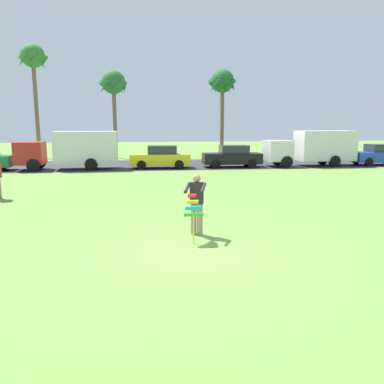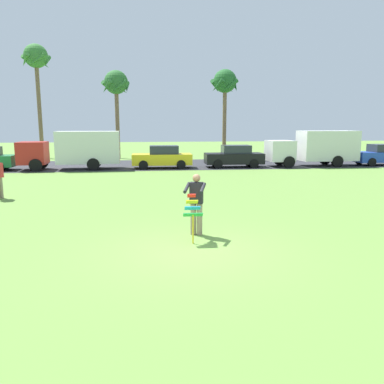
# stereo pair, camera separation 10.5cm
# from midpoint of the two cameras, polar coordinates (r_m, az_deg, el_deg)

# --- Properties ---
(ground_plane) EXTENTS (120.00, 120.00, 0.00)m
(ground_plane) POSITION_cam_midpoint_polar(r_m,az_deg,el_deg) (9.60, 0.49, -8.65)
(ground_plane) COLOR olive
(road_strip) EXTENTS (120.00, 8.00, 0.01)m
(road_strip) POSITION_cam_midpoint_polar(r_m,az_deg,el_deg) (29.79, -4.73, 4.10)
(road_strip) COLOR #2D2D33
(road_strip) RESTS_ON ground
(person_kite_flyer) EXTENTS (0.69, 0.75, 1.73)m
(person_kite_flyer) POSITION_cam_midpoint_polar(r_m,az_deg,el_deg) (10.65, 0.92, -1.48)
(person_kite_flyer) COLOR gray
(person_kite_flyer) RESTS_ON ground
(kite_held) EXTENTS (0.52, 0.64, 1.25)m
(kite_held) POSITION_cam_midpoint_polar(r_m,az_deg,el_deg) (10.02, 0.37, -2.75)
(kite_held) COLOR red
(kite_held) RESTS_ON ground
(parked_truck_red_cab) EXTENTS (6.77, 2.29, 2.62)m
(parked_truck_red_cab) POSITION_cam_midpoint_polar(r_m,az_deg,el_deg) (27.65, -16.80, 6.17)
(parked_truck_red_cab) COLOR #B2231E
(parked_truck_red_cab) RESTS_ON ground
(parked_car_yellow) EXTENTS (4.23, 1.89, 1.60)m
(parked_car_yellow) POSITION_cam_midpoint_polar(r_m,az_deg,el_deg) (27.33, -4.33, 5.19)
(parked_car_yellow) COLOR yellow
(parked_car_yellow) RESTS_ON ground
(parked_car_black) EXTENTS (4.23, 1.89, 1.60)m
(parked_car_black) POSITION_cam_midpoint_polar(r_m,az_deg,el_deg) (28.08, 6.45, 5.29)
(parked_car_black) COLOR black
(parked_car_black) RESTS_ON ground
(parked_truck_white_box) EXTENTS (6.74, 2.22, 2.62)m
(parked_truck_white_box) POSITION_cam_midpoint_polar(r_m,az_deg,el_deg) (30.12, 18.26, 6.38)
(parked_truck_white_box) COLOR silver
(parked_truck_white_box) RESTS_ON ground
(parked_car_blue) EXTENTS (4.24, 1.92, 1.60)m
(parked_car_blue) POSITION_cam_midpoint_polar(r_m,az_deg,el_deg) (32.75, 26.59, 4.97)
(parked_car_blue) COLOR #2347B7
(parked_car_blue) RESTS_ON ground
(palm_tree_left_near) EXTENTS (2.58, 2.71, 10.18)m
(palm_tree_left_near) POSITION_cam_midpoint_polar(r_m,az_deg,el_deg) (38.76, -22.18, 17.57)
(palm_tree_left_near) COLOR brown
(palm_tree_left_near) RESTS_ON ground
(palm_tree_right_near) EXTENTS (2.58, 2.71, 7.86)m
(palm_tree_right_near) POSITION_cam_midpoint_polar(r_m,az_deg,el_deg) (36.07, -11.18, 15.30)
(palm_tree_right_near) COLOR brown
(palm_tree_right_near) RESTS_ON ground
(palm_tree_centre_far) EXTENTS (2.58, 2.71, 8.02)m
(palm_tree_centre_far) POSITION_cam_midpoint_polar(r_m,az_deg,el_deg) (36.17, 5.04, 15.67)
(palm_tree_centre_far) COLOR brown
(palm_tree_centre_far) RESTS_ON ground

